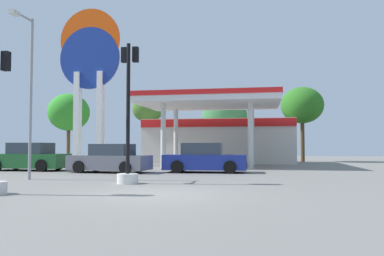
{
  "coord_description": "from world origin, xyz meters",
  "views": [
    {
      "loc": [
        3.02,
        -10.83,
        1.38
      ],
      "look_at": [
        -1.31,
        13.33,
        2.52
      ],
      "focal_mm": 36.36,
      "sensor_mm": 36.0,
      "label": 1
    }
  ],
  "objects_px": {
    "car_0": "(205,159)",
    "tree_1": "(148,110)",
    "tree_3": "(302,106)",
    "traffic_signal_1": "(128,138)",
    "tree_2": "(225,116)",
    "car_2": "(110,160)",
    "station_pole_sign": "(90,66)",
    "tree_0": "(69,112)",
    "corner_streetlamp": "(28,81)",
    "car_3": "(29,158)"
  },
  "relations": [
    {
      "from": "car_3",
      "to": "tree_2",
      "type": "xyz_separation_m",
      "value": [
        9.77,
        14.24,
        3.33
      ]
    },
    {
      "from": "car_0",
      "to": "tree_0",
      "type": "bearing_deg",
      "value": 136.0
    },
    {
      "from": "traffic_signal_1",
      "to": "tree_0",
      "type": "height_order",
      "value": "tree_0"
    },
    {
      "from": "traffic_signal_1",
      "to": "tree_3",
      "type": "height_order",
      "value": "tree_3"
    },
    {
      "from": "car_2",
      "to": "traffic_signal_1",
      "type": "height_order",
      "value": "traffic_signal_1"
    },
    {
      "from": "station_pole_sign",
      "to": "tree_2",
      "type": "relative_size",
      "value": 1.95
    },
    {
      "from": "tree_3",
      "to": "car_2",
      "type": "bearing_deg",
      "value": -124.83
    },
    {
      "from": "tree_3",
      "to": "corner_streetlamp",
      "type": "bearing_deg",
      "value": -121.61
    },
    {
      "from": "car_3",
      "to": "tree_3",
      "type": "xyz_separation_m",
      "value": [
        16.56,
        15.56,
        4.28
      ]
    },
    {
      "from": "car_3",
      "to": "tree_2",
      "type": "distance_m",
      "value": 17.59
    },
    {
      "from": "station_pole_sign",
      "to": "corner_streetlamp",
      "type": "height_order",
      "value": "station_pole_sign"
    },
    {
      "from": "corner_streetlamp",
      "to": "tree_3",
      "type": "bearing_deg",
      "value": 58.39
    },
    {
      "from": "car_2",
      "to": "tree_1",
      "type": "bearing_deg",
      "value": 99.55
    },
    {
      "from": "car_0",
      "to": "tree_0",
      "type": "distance_m",
      "value": 22.27
    },
    {
      "from": "tree_1",
      "to": "tree_3",
      "type": "relative_size",
      "value": 0.91
    },
    {
      "from": "station_pole_sign",
      "to": "car_2",
      "type": "bearing_deg",
      "value": -57.02
    },
    {
      "from": "tree_1",
      "to": "corner_streetlamp",
      "type": "relative_size",
      "value": 0.9
    },
    {
      "from": "car_2",
      "to": "corner_streetlamp",
      "type": "height_order",
      "value": "corner_streetlamp"
    },
    {
      "from": "corner_streetlamp",
      "to": "car_2",
      "type": "bearing_deg",
      "value": 71.07
    },
    {
      "from": "tree_0",
      "to": "tree_3",
      "type": "distance_m",
      "value": 22.29
    },
    {
      "from": "station_pole_sign",
      "to": "car_2",
      "type": "distance_m",
      "value": 10.3
    },
    {
      "from": "tree_3",
      "to": "tree_1",
      "type": "bearing_deg",
      "value": -176.51
    },
    {
      "from": "car_2",
      "to": "corner_streetlamp",
      "type": "distance_m",
      "value": 6.12
    },
    {
      "from": "car_3",
      "to": "tree_0",
      "type": "height_order",
      "value": "tree_0"
    },
    {
      "from": "car_0",
      "to": "car_3",
      "type": "relative_size",
      "value": 1.0
    },
    {
      "from": "traffic_signal_1",
      "to": "tree_2",
      "type": "distance_m",
      "value": 20.74
    },
    {
      "from": "tree_1",
      "to": "corner_streetlamp",
      "type": "bearing_deg",
      "value": -87.32
    },
    {
      "from": "car_0",
      "to": "car_2",
      "type": "distance_m",
      "value": 4.94
    },
    {
      "from": "car_2",
      "to": "tree_0",
      "type": "xyz_separation_m",
      "value": [
        -10.92,
        16.18,
        4.02
      ]
    },
    {
      "from": "tree_3",
      "to": "tree_0",
      "type": "bearing_deg",
      "value": -179.59
    },
    {
      "from": "station_pole_sign",
      "to": "corner_streetlamp",
      "type": "distance_m",
      "value": 12.25
    },
    {
      "from": "car_0",
      "to": "tree_3",
      "type": "xyz_separation_m",
      "value": [
        6.53,
        15.38,
        4.29
      ]
    },
    {
      "from": "car_2",
      "to": "tree_2",
      "type": "xyz_separation_m",
      "value": [
        4.59,
        15.02,
        3.36
      ]
    },
    {
      "from": "station_pole_sign",
      "to": "tree_0",
      "type": "relative_size",
      "value": 1.73
    },
    {
      "from": "corner_streetlamp",
      "to": "car_3",
      "type": "bearing_deg",
      "value": 122.22
    },
    {
      "from": "car_2",
      "to": "tree_2",
      "type": "bearing_deg",
      "value": 73.02
    },
    {
      "from": "car_0",
      "to": "tree_1",
      "type": "height_order",
      "value": "tree_1"
    },
    {
      "from": "tree_1",
      "to": "station_pole_sign",
      "type": "bearing_deg",
      "value": -101.31
    },
    {
      "from": "corner_streetlamp",
      "to": "tree_0",
      "type": "bearing_deg",
      "value": 113.79
    },
    {
      "from": "car_2",
      "to": "tree_0",
      "type": "distance_m",
      "value": 19.93
    },
    {
      "from": "car_3",
      "to": "corner_streetlamp",
      "type": "distance_m",
      "value": 7.42
    },
    {
      "from": "station_pole_sign",
      "to": "tree_2",
      "type": "bearing_deg",
      "value": 42.86
    },
    {
      "from": "tree_0",
      "to": "tree_3",
      "type": "xyz_separation_m",
      "value": [
        22.29,
        0.16,
        0.29
      ]
    },
    {
      "from": "tree_2",
      "to": "station_pole_sign",
      "type": "bearing_deg",
      "value": -137.14
    },
    {
      "from": "traffic_signal_1",
      "to": "tree_0",
      "type": "relative_size",
      "value": 0.79
    },
    {
      "from": "car_2",
      "to": "car_3",
      "type": "xyz_separation_m",
      "value": [
        -5.19,
        0.78,
        0.03
      ]
    },
    {
      "from": "tree_2",
      "to": "corner_streetlamp",
      "type": "relative_size",
      "value": 0.87
    },
    {
      "from": "station_pole_sign",
      "to": "tree_0",
      "type": "height_order",
      "value": "station_pole_sign"
    },
    {
      "from": "traffic_signal_1",
      "to": "tree_3",
      "type": "relative_size",
      "value": 0.78
    },
    {
      "from": "traffic_signal_1",
      "to": "tree_2",
      "type": "relative_size",
      "value": 0.89
    }
  ]
}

